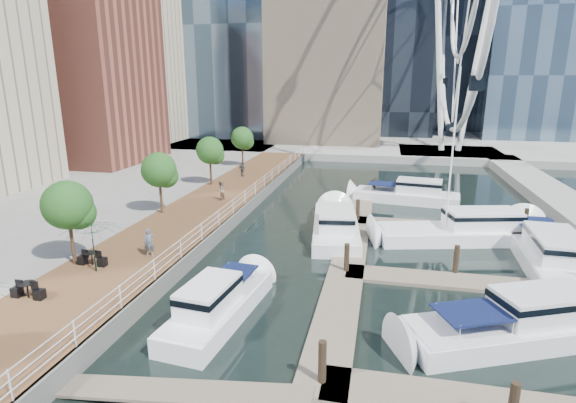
{
  "coord_description": "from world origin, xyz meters",
  "views": [
    {
      "loc": [
        4.72,
        -15.79,
        10.54
      ],
      "look_at": [
        -1.22,
        11.9,
        3.0
      ],
      "focal_mm": 28.0,
      "sensor_mm": 36.0,
      "label": 1
    }
  ],
  "objects": [
    {
      "name": "railing",
      "position": [
        -6.1,
        15.0,
        1.52
      ],
      "size": [
        0.1,
        60.0,
        1.05
      ],
      "primitive_type": null,
      "color": "white",
      "rests_on": "boardwalk"
    },
    {
      "name": "pier",
      "position": [
        14.0,
        52.0,
        0.5
      ],
      "size": [
        14.0,
        12.0,
        1.0
      ],
      "primitive_type": "cube",
      "color": "gray",
      "rests_on": "ground"
    },
    {
      "name": "land_far",
      "position": [
        0.0,
        102.0,
        0.5
      ],
      "size": [
        200.0,
        114.0,
        1.0
      ],
      "primitive_type": "cube",
      "color": "gray",
      "rests_on": "ground"
    },
    {
      "name": "street_trees",
      "position": [
        -11.4,
        14.0,
        4.29
      ],
      "size": [
        2.6,
        42.6,
        4.6
      ],
      "color": "#3F2B1C",
      "rests_on": "ground"
    },
    {
      "name": "ground",
      "position": [
        0.0,
        0.0,
        0.0
      ],
      "size": [
        520.0,
        520.0,
        0.0
      ],
      "primitive_type": "plane",
      "color": "black",
      "rests_on": "ground"
    },
    {
      "name": "moored_yachts",
      "position": [
        8.94,
        13.63,
        0.0
      ],
      "size": [
        20.66,
        35.28,
        11.5
      ],
      "color": "white",
      "rests_on": "ground"
    },
    {
      "name": "midrise_condos",
      "position": [
        -33.57,
        26.82,
        13.42
      ],
      "size": [
        19.0,
        67.0,
        28.0
      ],
      "color": "#BCAD8E",
      "rests_on": "ground"
    },
    {
      "name": "floating_docks",
      "position": [
        7.97,
        9.98,
        0.49
      ],
      "size": [
        16.0,
        34.0,
        2.6
      ],
      "color": "#6D6051",
      "rests_on": "ground"
    },
    {
      "name": "pedestrian_mid",
      "position": [
        -8.42,
        18.59,
        1.83
      ],
      "size": [
        0.83,
        0.95,
        1.65
      ],
      "primitive_type": "imported",
      "rotation": [
        0.0,
        0.0,
        -1.86
      ],
      "color": "#7F6F58",
      "rests_on": "boardwalk"
    },
    {
      "name": "seawall",
      "position": [
        -6.0,
        15.0,
        0.5
      ],
      "size": [
        0.25,
        60.0,
        1.0
      ],
      "primitive_type": "cube",
      "color": "#595954",
      "rests_on": "ground"
    },
    {
      "name": "pedestrian_far",
      "position": [
        -9.63,
        28.36,
        1.74
      ],
      "size": [
        0.93,
        0.71,
        1.47
      ],
      "primitive_type": "imported",
      "rotation": [
        0.0,
        0.0,
        2.68
      ],
      "color": "#363F44",
      "rests_on": "boardwalk"
    },
    {
      "name": "boardwalk",
      "position": [
        -9.0,
        15.0,
        0.5
      ],
      "size": [
        6.0,
        60.0,
        1.0
      ],
      "primitive_type": "cube",
      "color": "brown",
      "rests_on": "ground"
    },
    {
      "name": "yacht_foreground",
      "position": [
        10.57,
        2.64,
        0.0
      ],
      "size": [
        10.82,
        6.84,
        2.15
      ],
      "primitive_type": null,
      "rotation": [
        0.0,
        0.0,
        1.98
      ],
      "color": "silver",
      "rests_on": "ground"
    },
    {
      "name": "pedestrian_near",
      "position": [
        -7.95,
        5.9,
        1.79
      ],
      "size": [
        0.69,
        0.63,
        1.59
      ],
      "primitive_type": "imported",
      "rotation": [
        0.0,
        0.0,
        0.57
      ],
      "color": "#4E5869",
      "rests_on": "boardwalk"
    }
  ]
}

